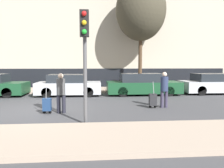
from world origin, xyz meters
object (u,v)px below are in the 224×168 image
pedestrian_left (61,91)px  trolley_left (47,105)px  pedestrian_right (164,88)px  parked_bicycle (122,84)px  trolley_right (153,100)px  parked_car_1 (68,86)px  parked_car_2 (143,85)px  bare_tree_near_crossing (141,10)px  traffic_light (85,44)px  parked_car_3 (215,84)px

pedestrian_left → trolley_left: pedestrian_left is taller
pedestrian_right → parked_bicycle: bearing=90.9°
trolley_right → parked_car_1: bearing=134.4°
parked_car_2 → trolley_left: 7.10m
trolley_right → bare_tree_near_crossing: (0.93, 7.13, 5.63)m
trolley_right → parked_bicycle: 6.53m
trolley_left → parked_car_1: bearing=87.0°
parked_car_2 → pedestrian_left: (-4.44, -4.97, 0.25)m
pedestrian_left → traffic_light: 2.70m
pedestrian_right → parked_bicycle: pedestrian_right is taller
parked_car_2 → parked_car_1: bearing=179.7°
trolley_right → bare_tree_near_crossing: 9.13m
parked_car_2 → traffic_light: (-3.40, -6.82, 1.93)m
parked_bicycle → traffic_light: bearing=-104.4°
parked_bicycle → parked_car_3: bearing=-18.3°
bare_tree_near_crossing → pedestrian_left: bearing=-122.0°
traffic_light → parked_bicycle: 9.56m
parked_car_3 → pedestrian_left: pedestrian_left is taller
parked_car_3 → pedestrian_left: (-9.43, -5.18, 0.26)m
parked_car_2 → parked_bicycle: (-1.08, 2.22, -0.16)m
parked_car_2 → trolley_left: (-4.98, -5.04, -0.28)m
parked_car_1 → trolley_left: bearing=-93.0°
trolley_left → pedestrian_right: bearing=9.5°
trolley_right → parked_bicycle: (-0.58, 6.51, 0.11)m
parked_car_2 → pedestrian_left: size_ratio=2.92×
pedestrian_right → bare_tree_near_crossing: size_ratio=0.20×
pedestrian_left → pedestrian_right: pedestrian_right is taller
trolley_left → pedestrian_right: (5.03, 0.84, 0.54)m
parked_car_1 → pedestrian_left: pedestrian_left is taller
parked_car_3 → parked_bicycle: 6.40m
parked_car_1 → pedestrian_right: size_ratio=2.45×
parked_car_1 → parked_bicycle: parked_car_1 is taller
parked_car_1 → trolley_right: (4.22, -4.31, -0.25)m
parked_car_3 → pedestrian_left: bearing=-151.2°
trolley_right → parked_bicycle: size_ratio=0.67×
pedestrian_right → trolley_right: bearing=-179.9°
parked_car_1 → parked_car_2: (4.72, -0.02, 0.02)m
parked_car_1 → parked_car_3: bearing=1.1°
parked_car_2 → pedestrian_right: (0.04, -4.21, 0.26)m
parked_car_3 → parked_car_2: bearing=-177.6°
parked_car_1 → bare_tree_near_crossing: 7.96m
parked_car_1 → parked_car_3: parked_car_3 is taller
pedestrian_right → traffic_light: size_ratio=0.45×
bare_tree_near_crossing → parked_bicycle: bearing=-157.7°
pedestrian_right → bare_tree_near_crossing: (0.39, 7.04, 5.10)m
pedestrian_left → pedestrian_right: bearing=2.3°
parked_car_1 → pedestrian_left: size_ratio=2.47×
pedestrian_left → bare_tree_near_crossing: (4.87, 7.81, 5.11)m
trolley_right → traffic_light: 4.43m
trolley_left → bare_tree_near_crossing: size_ratio=0.14×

